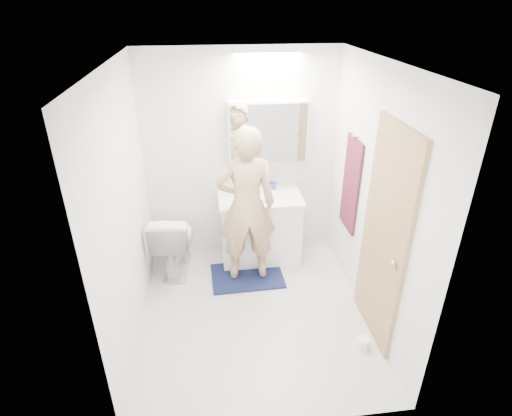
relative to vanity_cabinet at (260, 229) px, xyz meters
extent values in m
plane|color=silver|center=(-0.19, -0.96, -0.39)|extent=(2.50, 2.50, 0.00)
plane|color=white|center=(-0.19, -0.96, 2.01)|extent=(2.50, 2.50, 0.00)
plane|color=white|center=(-0.19, 0.29, 0.81)|extent=(2.50, 0.00, 2.50)
plane|color=white|center=(-0.19, -2.21, 0.81)|extent=(2.50, 0.00, 2.50)
plane|color=white|center=(-1.29, -0.96, 0.81)|extent=(0.00, 2.50, 2.50)
plane|color=white|center=(0.91, -0.96, 0.81)|extent=(0.00, 2.50, 2.50)
cube|color=white|center=(0.00, 0.00, 0.00)|extent=(0.90, 0.55, 0.78)
cube|color=white|center=(0.00, 0.00, 0.41)|extent=(0.95, 0.58, 0.04)
cylinder|color=white|center=(0.00, 0.03, 0.45)|extent=(0.36, 0.36, 0.03)
cylinder|color=silver|center=(0.00, 0.22, 0.51)|extent=(0.02, 0.02, 0.16)
cube|color=white|center=(0.11, 0.21, 1.11)|extent=(0.88, 0.14, 0.70)
cube|color=silver|center=(0.11, 0.13, 1.11)|extent=(0.84, 0.01, 0.66)
imported|color=white|center=(-0.99, -0.12, -0.01)|extent=(0.51, 0.79, 0.76)
cube|color=#161947|center=(-0.20, -0.39, -0.38)|extent=(0.82, 0.57, 0.02)
imported|color=tan|center=(-0.20, -0.39, 0.52)|extent=(0.64, 0.43, 1.72)
cube|color=tan|center=(0.89, -1.31, 0.61)|extent=(0.04, 0.80, 2.00)
sphere|color=gold|center=(0.85, -1.61, 0.56)|extent=(0.06, 0.06, 0.06)
cube|color=#13123A|center=(0.89, -0.41, 0.71)|extent=(0.02, 0.42, 1.00)
cylinder|color=silver|center=(0.88, -0.41, 1.23)|extent=(0.07, 0.02, 0.02)
imported|color=beige|center=(-0.29, 0.15, 0.54)|extent=(0.12, 0.12, 0.22)
imported|color=#609FCD|center=(-0.16, 0.18, 0.52)|extent=(0.11, 0.11, 0.18)
imported|color=#4050C1|center=(0.17, 0.16, 0.47)|extent=(0.12, 0.12, 0.09)
cylinder|color=white|center=(0.73, -1.56, -0.34)|extent=(0.11, 0.11, 0.10)
camera|label=1|loc=(-0.57, -4.13, 2.46)|focal=28.74mm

